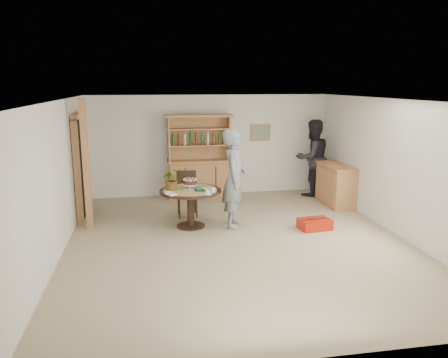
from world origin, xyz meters
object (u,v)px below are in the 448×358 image
dining_chair (187,190)px  red_suitcase (315,224)px  adult_person (312,158)px  hutch (199,170)px  teen_boy (234,179)px  sideboard (336,185)px  dining_table (190,197)px

dining_chair → red_suitcase: dining_chair is taller
adult_person → red_suitcase: 2.81m
hutch → adult_person: (2.80, -0.32, 0.27)m
red_suitcase → teen_boy: bearing=155.5°
adult_person → red_suitcase: size_ratio=2.95×
hutch → adult_person: hutch is taller
dining_chair → teen_boy: size_ratio=0.49×
sideboard → adult_person: (-0.24, 0.92, 0.48)m
sideboard → teen_boy: bearing=-156.3°
red_suitcase → sideboard: bearing=47.4°
dining_table → teen_boy: 0.93m
dining_chair → red_suitcase: bearing=-29.3°
sideboard → red_suitcase: bearing=-125.0°
dining_chair → teen_boy: bearing=-46.5°
dining_chair → teen_boy: (0.85, -0.93, 0.43)m
hutch → sideboard: (3.04, -1.24, -0.22)m
dining_table → teen_boy: size_ratio=0.62×
adult_person → dining_table: bearing=14.3°
teen_boy → dining_chair: bearing=60.0°
red_suitcase → adult_person: bearing=63.0°
red_suitcase → dining_table: bearing=159.1°
dining_chair → adult_person: size_ratio=0.49×
dining_table → teen_boy: bearing=-6.7°
sideboard → red_suitcase: 2.00m
adult_person → sideboard: bearing=87.7°
dining_table → adult_person: bearing=31.3°
sideboard → teen_boy: teen_boy is taller
dining_chair → adult_person: bearing=20.5°
hutch → adult_person: bearing=-6.6°
sideboard → dining_chair: dining_chair is taller
hutch → dining_table: size_ratio=1.70×
dining_table → red_suitcase: dining_table is taller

